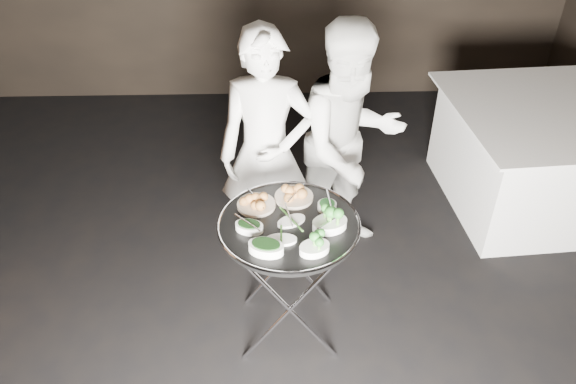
{
  "coord_description": "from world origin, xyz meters",
  "views": [
    {
      "loc": [
        0.02,
        -2.14,
        2.78
      ],
      "look_at": [
        0.09,
        0.35,
        0.95
      ],
      "focal_mm": 35.0,
      "sensor_mm": 36.0,
      "label": 1
    }
  ],
  "objects_px": {
    "tray_stand": "(289,274)",
    "serving_tray": "(289,225)",
    "waiter_left": "(266,154)",
    "dining_table": "(540,156)",
    "waiter_right": "(350,145)"
  },
  "relations": [
    {
      "from": "tray_stand",
      "to": "serving_tray",
      "type": "height_order",
      "value": "serving_tray"
    },
    {
      "from": "serving_tray",
      "to": "waiter_left",
      "type": "bearing_deg",
      "value": 99.69
    },
    {
      "from": "waiter_left",
      "to": "dining_table",
      "type": "xyz_separation_m",
      "value": [
        2.12,
        0.58,
        -0.42
      ]
    },
    {
      "from": "serving_tray",
      "to": "tray_stand",
      "type": "bearing_deg",
      "value": 104.04
    },
    {
      "from": "waiter_right",
      "to": "serving_tray",
      "type": "bearing_deg",
      "value": -142.48
    },
    {
      "from": "tray_stand",
      "to": "serving_tray",
      "type": "xyz_separation_m",
      "value": [
        0.0,
        -0.0,
        0.37
      ]
    },
    {
      "from": "tray_stand",
      "to": "dining_table",
      "type": "xyz_separation_m",
      "value": [
        2.0,
        1.29,
        -0.05
      ]
    },
    {
      "from": "serving_tray",
      "to": "waiter_right",
      "type": "distance_m",
      "value": 0.91
    },
    {
      "from": "waiter_left",
      "to": "waiter_right",
      "type": "height_order",
      "value": "waiter_right"
    },
    {
      "from": "serving_tray",
      "to": "waiter_left",
      "type": "xyz_separation_m",
      "value": [
        -0.12,
        0.72,
        -0.0
      ]
    },
    {
      "from": "tray_stand",
      "to": "dining_table",
      "type": "height_order",
      "value": "dining_table"
    },
    {
      "from": "serving_tray",
      "to": "dining_table",
      "type": "xyz_separation_m",
      "value": [
        2.0,
        1.29,
        -0.42
      ]
    },
    {
      "from": "tray_stand",
      "to": "waiter_left",
      "type": "height_order",
      "value": "waiter_left"
    },
    {
      "from": "serving_tray",
      "to": "dining_table",
      "type": "bearing_deg",
      "value": 32.84
    },
    {
      "from": "waiter_left",
      "to": "waiter_right",
      "type": "bearing_deg",
      "value": 11.62
    }
  ]
}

